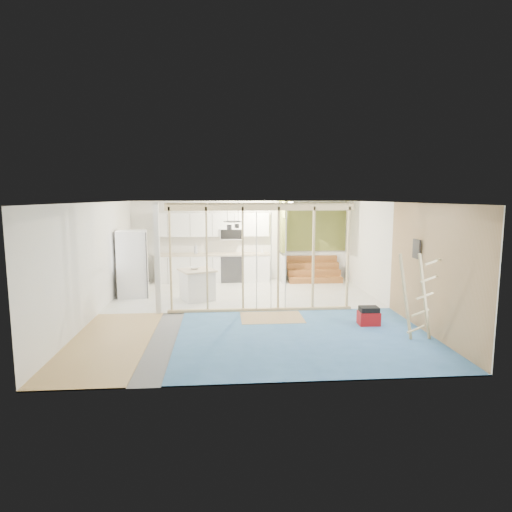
{
  "coord_description": "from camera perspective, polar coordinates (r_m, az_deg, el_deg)",
  "views": [
    {
      "loc": [
        -0.6,
        -9.92,
        2.72
      ],
      "look_at": [
        0.24,
        0.6,
        1.26
      ],
      "focal_mm": 30.0,
      "sensor_mm": 36.0,
      "label": 1
    }
  ],
  "objects": [
    {
      "name": "base_cabinets",
      "position": [
        13.51,
        -8.78,
        -1.84
      ],
      "size": [
        4.45,
        2.24,
        0.93
      ],
      "color": "white",
      "rests_on": "room"
    },
    {
      "name": "soap_bottle_b",
      "position": [
        13.88,
        0.84,
        0.82
      ],
      "size": [
        0.1,
        0.1,
        0.18
      ],
      "primitive_type": "imported",
      "rotation": [
        0.0,
        0.0,
        -0.22
      ],
      "color": "white",
      "rests_on": "base_cabinets"
    },
    {
      "name": "bowl",
      "position": [
        11.4,
        -8.2,
        -1.6
      ],
      "size": [
        0.35,
        0.35,
        0.07
      ],
      "primitive_type": "imported",
      "rotation": [
        0.0,
        0.0,
        0.39
      ],
      "color": "silver",
      "rests_on": "island"
    },
    {
      "name": "ceiling_light",
      "position": [
        13.07,
        4.27,
        7.05
      ],
      "size": [
        0.32,
        0.32,
        0.08
      ],
      "primitive_type": "cylinder",
      "color": "#FFEABF",
      "rests_on": "room"
    },
    {
      "name": "soap_bottle_a",
      "position": [
        13.73,
        -8.04,
        0.98
      ],
      "size": [
        0.14,
        0.14,
        0.33
      ],
      "primitive_type": "imported",
      "rotation": [
        0.0,
        0.0,
        0.09
      ],
      "color": "#A9ADBC",
      "rests_on": "base_cabinets"
    },
    {
      "name": "fridge",
      "position": [
        12.12,
        -16.09,
        -1.02
      ],
      "size": [
        0.9,
        0.87,
        1.83
      ],
      "rotation": [
        0.0,
        0.0,
        0.15
      ],
      "color": "silver",
      "rests_on": "room"
    },
    {
      "name": "pot_rack",
      "position": [
        11.83,
        -3.14,
        4.34
      ],
      "size": [
        0.52,
        0.52,
        0.72
      ],
      "color": "black",
      "rests_on": "room"
    },
    {
      "name": "green_partition",
      "position": [
        13.95,
        6.4,
        0.5
      ],
      "size": [
        2.25,
        1.51,
        2.6
      ],
      "color": "olive",
      "rests_on": "room"
    },
    {
      "name": "sheathing_panel",
      "position": [
        9.02,
        22.42,
        -1.79
      ],
      "size": [
        0.02,
        4.0,
        2.6
      ],
      "primitive_type": "cube",
      "color": "tan",
      "rests_on": "room"
    },
    {
      "name": "upper_cabinets",
      "position": [
        13.76,
        -5.57,
        4.07
      ],
      "size": [
        3.6,
        0.41,
        0.85
      ],
      "color": "white",
      "rests_on": "room"
    },
    {
      "name": "island",
      "position": [
        11.44,
        -7.83,
        -3.85
      ],
      "size": [
        1.11,
        1.11,
        0.83
      ],
      "rotation": [
        0.0,
        0.0,
        0.4
      ],
      "color": "silver",
      "rests_on": "room"
    },
    {
      "name": "ladder",
      "position": [
        8.61,
        20.74,
        -5.13
      ],
      "size": [
        0.9,
        0.16,
        1.68
      ],
      "rotation": [
        0.0,
        0.0,
        0.31
      ],
      "color": "tan",
      "rests_on": "room"
    },
    {
      "name": "room",
      "position": [
        10.04,
        -1.09,
        -0.27
      ],
      "size": [
        7.01,
        8.01,
        2.61
      ],
      "color": "slate",
      "rests_on": "ground"
    },
    {
      "name": "floor_overlays",
      "position": [
        10.36,
        -0.68,
        -7.3
      ],
      "size": [
        7.0,
        8.0,
        0.03
      ],
      "color": "silver",
      "rests_on": "room"
    },
    {
      "name": "toolbox",
      "position": [
        9.5,
        14.8,
        -7.81
      ],
      "size": [
        0.44,
        0.33,
        0.41
      ],
      "rotation": [
        0.0,
        0.0,
        -0.02
      ],
      "color": "#9A0E10",
      "rests_on": "room"
    },
    {
      "name": "stud_frame",
      "position": [
        9.99,
        -2.33,
        1.28
      ],
      "size": [
        4.66,
        0.14,
        2.6
      ],
      "color": "beige",
      "rests_on": "room"
    },
    {
      "name": "electrical_panel",
      "position": [
        9.49,
        20.62,
        0.88
      ],
      "size": [
        0.04,
        0.3,
        0.4
      ],
      "primitive_type": "cube",
      "color": "#343438",
      "rests_on": "room"
    }
  ]
}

